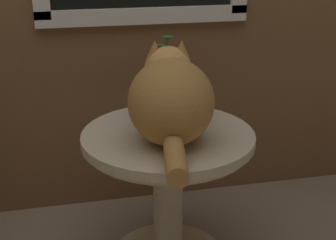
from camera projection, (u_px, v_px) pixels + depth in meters
wicker_side_table at (168, 174)px, 1.82m from camera, size 0.64×0.64×0.57m
cat at (171, 97)px, 1.65m from camera, size 0.35×0.68×0.31m
pewter_vase_with_ivy at (161, 94)px, 1.87m from camera, size 0.13×0.13×0.32m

